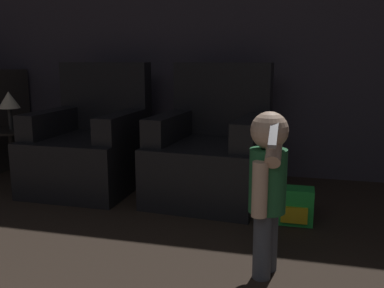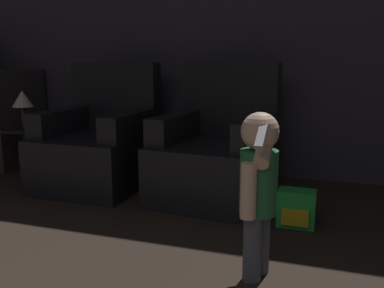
{
  "view_description": "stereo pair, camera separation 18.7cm",
  "coord_description": "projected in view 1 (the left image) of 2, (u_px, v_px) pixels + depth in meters",
  "views": [
    {
      "loc": [
        0.78,
        0.61,
        1.05
      ],
      "look_at": [
        0.12,
        3.15,
        0.53
      ],
      "focal_mm": 40.0,
      "sensor_mm": 36.0,
      "label": 1
    },
    {
      "loc": [
        0.96,
        0.66,
        1.05
      ],
      "look_at": [
        0.12,
        3.15,
        0.53
      ],
      "focal_mm": 40.0,
      "sensor_mm": 36.0,
      "label": 2
    }
  ],
  "objects": [
    {
      "name": "lamp",
      "position": [
        9.0,
        101.0,
        3.58
      ],
      "size": [
        0.18,
        0.18,
        0.32
      ],
      "color": "#262626",
      "rests_on": "side_table"
    },
    {
      "name": "side_table",
      "position": [
        12.0,
        138.0,
        3.65
      ],
      "size": [
        0.46,
        0.46,
        0.47
      ],
      "color": "black",
      "rests_on": "ground_plane"
    },
    {
      "name": "armchair_left",
      "position": [
        91.0,
        146.0,
        3.54
      ],
      "size": [
        0.8,
        0.91,
        1.02
      ],
      "rotation": [
        0.0,
        0.0,
        -0.01
      ],
      "color": "black",
      "rests_on": "ground_plane"
    },
    {
      "name": "toy_backpack",
      "position": [
        295.0,
        206.0,
        2.77
      ],
      "size": [
        0.24,
        0.17,
        0.24
      ],
      "color": "green",
      "rests_on": "ground_plane"
    },
    {
      "name": "armchair_right",
      "position": [
        212.0,
        153.0,
        3.29
      ],
      "size": [
        0.86,
        0.96,
        1.02
      ],
      "rotation": [
        0.0,
        0.0,
        -0.08
      ],
      "color": "black",
      "rests_on": "ground_plane"
    },
    {
      "name": "wall_back",
      "position": [
        216.0,
        31.0,
        3.84
      ],
      "size": [
        8.4,
        0.05,
        2.6
      ],
      "color": "#3D3842",
      "rests_on": "ground_plane"
    },
    {
      "name": "person_toddler",
      "position": [
        268.0,
        181.0,
        2.03
      ],
      "size": [
        0.18,
        0.32,
        0.81
      ],
      "rotation": [
        0.0,
        0.0,
        -1.81
      ],
      "color": "#474C56",
      "rests_on": "ground_plane"
    }
  ]
}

